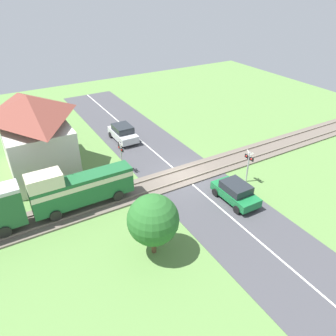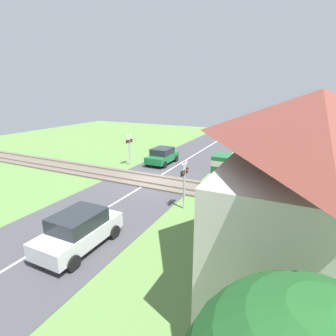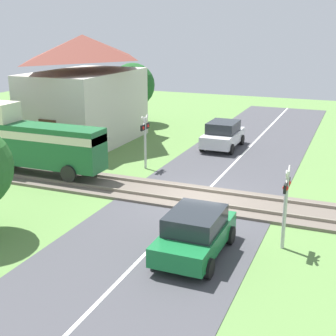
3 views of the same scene
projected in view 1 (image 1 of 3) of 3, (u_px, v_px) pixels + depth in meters
name	position (u px, v px, depth m)	size (l,w,h in m)	color
ground_plane	(183.00, 176.00, 26.43)	(60.00, 60.00, 0.00)	#5B8442
road_surface	(183.00, 176.00, 26.42)	(48.00, 6.40, 0.02)	#424247
track_bed	(183.00, 176.00, 26.40)	(2.80, 48.00, 0.24)	#665B51
train	(14.00, 205.00, 20.09)	(1.58, 15.15, 3.18)	#1E6033
car_near_crossing	(235.00, 192.00, 23.21)	(3.65, 1.85, 1.45)	#197038
car_far_side	(123.00, 133.00, 31.73)	(3.74, 1.89, 1.57)	silver
crossing_signal_west_approach	(249.00, 162.00, 24.89)	(0.90, 0.18, 2.72)	#B7B7B7
crossing_signal_east_approach	(121.00, 153.00, 26.17)	(0.90, 0.18, 2.72)	#B7B7B7
station_building	(35.00, 136.00, 25.73)	(8.23, 5.08, 6.39)	beige
pedestrian_by_station	(64.00, 189.00, 23.61)	(0.40, 0.40, 1.62)	#7F3D84
tree_by_station	(23.00, 114.00, 30.61)	(3.14, 3.14, 4.36)	brown
tree_roadside_hedge	(153.00, 220.00, 18.04)	(2.93, 2.93, 3.88)	brown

